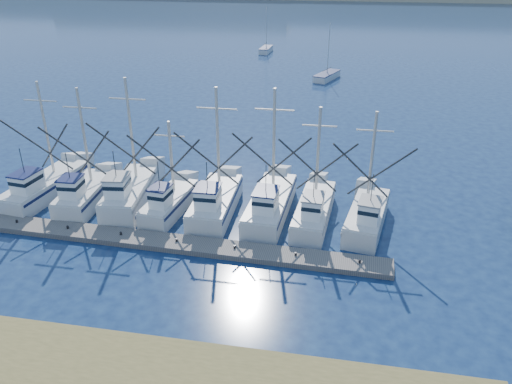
# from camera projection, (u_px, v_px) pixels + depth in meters

# --- Properties ---
(ground) EXTENTS (500.00, 500.00, 0.00)m
(ground) POSITION_uv_depth(u_px,v_px,m) (248.00, 305.00, 27.85)
(ground) COLOR #0D1B3B
(ground) RESTS_ON ground
(floating_dock) EXTENTS (28.25, 2.87, 0.38)m
(floating_dock) POSITION_uv_depth(u_px,v_px,m) (177.00, 244.00, 33.28)
(floating_dock) COLOR #655E5A
(floating_dock) RESTS_ON ground
(trawler_fleet) EXTENTS (28.68, 8.72, 9.62)m
(trawler_fleet) POSITION_uv_depth(u_px,v_px,m) (192.00, 200.00, 37.26)
(trawler_fleet) COLOR silver
(trawler_fleet) RESTS_ON ground
(sailboat_near) EXTENTS (3.92, 6.47, 8.10)m
(sailboat_near) POSITION_uv_depth(u_px,v_px,m) (327.00, 76.00, 75.47)
(sailboat_near) COLOR silver
(sailboat_near) RESTS_ON ground
(sailboat_far) EXTENTS (2.01, 5.40, 8.10)m
(sailboat_far) POSITION_uv_depth(u_px,v_px,m) (266.00, 50.00, 94.97)
(sailboat_far) COLOR silver
(sailboat_far) RESTS_ON ground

